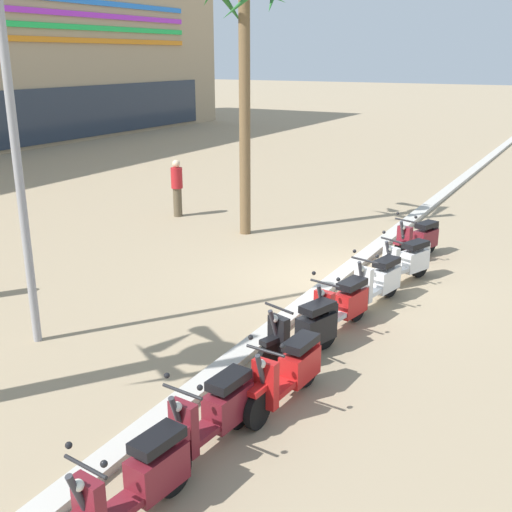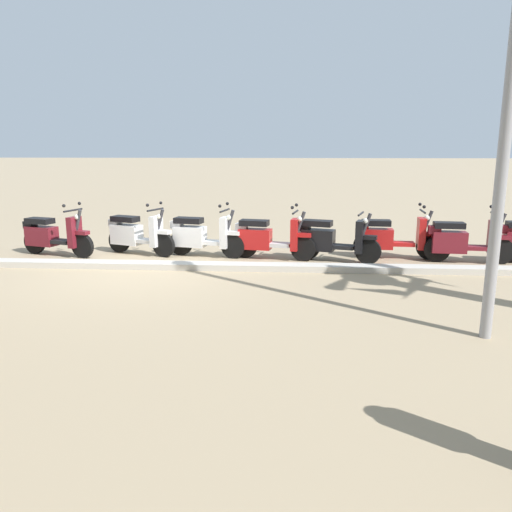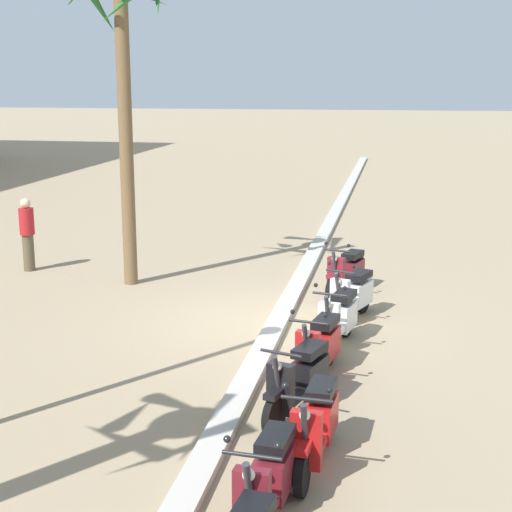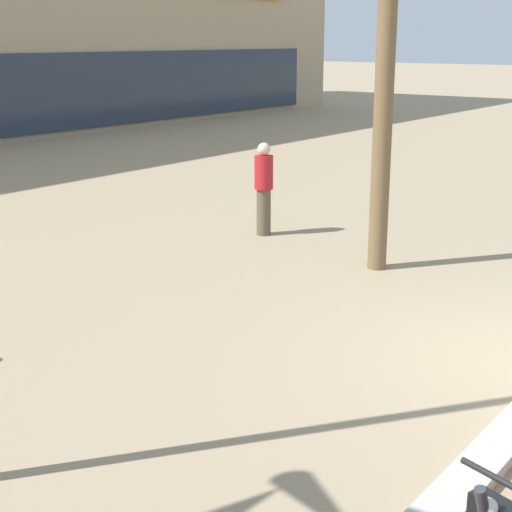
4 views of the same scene
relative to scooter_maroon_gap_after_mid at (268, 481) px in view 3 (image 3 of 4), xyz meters
The scene contains 11 objects.
ground_plane 6.52m from the scooter_maroon_gap_after_mid, ahead, with size 200.00×200.00×0.00m, color #9E896B.
curb_strip 6.50m from the scooter_maroon_gap_after_mid, ahead, with size 60.00×0.36×0.12m, color #BCB7AD.
scooter_maroon_gap_after_mid is the anchor object (origin of this frame).
scooter_red_second_in_line 1.43m from the scooter_maroon_gap_after_mid, 13.26° to the right, with size 1.84×0.56×1.17m.
scooter_black_last_in_row 2.68m from the scooter_maroon_gap_after_mid, ahead, with size 1.74×0.78×1.04m.
scooter_red_tail_end 4.00m from the scooter_maroon_gap_after_mid, ahead, with size 1.76×0.66×1.17m.
scooter_white_mid_centre 5.46m from the scooter_maroon_gap_after_mid, ahead, with size 1.71×0.67×1.17m.
scooter_white_mid_rear 6.94m from the scooter_maroon_gap_after_mid, ahead, with size 1.65×0.82×1.17m.
scooter_maroon_mid_front 8.72m from the scooter_maroon_gap_after_mid, ahead, with size 1.78×0.79×1.17m.
palm_tree_mid_walkway 10.75m from the scooter_maroon_gap_after_mid, 27.69° to the left, with size 2.30×2.36×6.71m.
pedestrian_by_palm_tree 11.76m from the scooter_maroon_gap_after_mid, 37.94° to the left, with size 0.34×0.34×1.69m.
Camera 3 is at (-13.27, -2.22, 4.34)m, focal length 54.17 mm.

